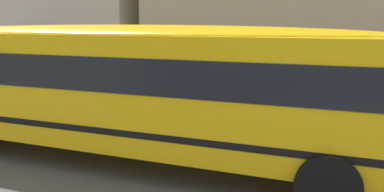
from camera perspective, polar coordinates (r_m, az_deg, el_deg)
The scene contains 4 objects.
ground_plane at distance 13.04m, azimuth -16.53°, elevation -4.22°, with size 400.00×400.00×0.00m, color #54514F.
sidewalk_far at distance 20.06m, azimuth -0.51°, elevation 1.13°, with size 120.00×3.00×0.01m, color gray.
lane_centreline at distance 13.04m, azimuth -16.54°, elevation -4.21°, with size 110.00×0.16×0.01m, color silver.
school_bus at distance 9.58m, azimuth -10.07°, elevation 2.13°, with size 13.85×3.31×3.08m.
Camera 1 is at (8.40, -9.47, 3.13)m, focal length 38.92 mm.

